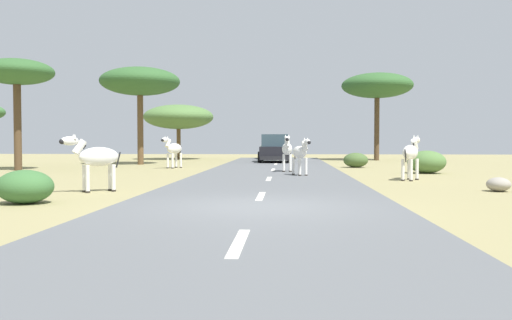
{
  "coord_description": "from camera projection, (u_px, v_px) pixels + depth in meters",
  "views": [
    {
      "loc": [
        0.55,
        -11.09,
        1.39
      ],
      "look_at": [
        -0.65,
        9.99,
        0.64
      ],
      "focal_mm": 38.32,
      "sensor_mm": 36.0,
      "label": 1
    }
  ],
  "objects": [
    {
      "name": "zebra_1",
      "position": [
        411.0,
        153.0,
        19.1
      ],
      "size": [
        1.05,
        1.56,
        1.6
      ],
      "rotation": [
        0.0,
        0.0,
        5.78
      ],
      "color": "silver",
      "rests_on": "ground_plane"
    },
    {
      "name": "car_1",
      "position": [
        274.0,
        148.0,
        40.95
      ],
      "size": [
        2.08,
        4.37,
        1.74
      ],
      "rotation": [
        0.0,
        0.0,
        0.02
      ],
      "color": "#476B38",
      "rests_on": "road"
    },
    {
      "name": "zebra_4",
      "position": [
        287.0,
        150.0,
        23.64
      ],
      "size": [
        0.45,
        1.7,
        1.6
      ],
      "rotation": [
        0.0,
        0.0,
        3.14
      ],
      "color": "silver",
      "rests_on": "road"
    },
    {
      "name": "rock_1",
      "position": [
        499.0,
        184.0,
        14.9
      ],
      "size": [
        0.64,
        0.68,
        0.39
      ],
      "primitive_type": "ellipsoid",
      "color": "gray",
      "rests_on": "ground_plane"
    },
    {
      "name": "bush_2",
      "position": [
        25.0,
        187.0,
        12.02
      ],
      "size": [
        1.25,
        1.12,
        0.75
      ],
      "primitive_type": "ellipsoid",
      "color": "#386633",
      "rests_on": "ground_plane"
    },
    {
      "name": "zebra_2",
      "position": [
        95.0,
        157.0,
        14.73
      ],
      "size": [
        1.43,
        1.2,
        1.57
      ],
      "rotation": [
        0.0,
        0.0,
        2.23
      ],
      "color": "silver",
      "rests_on": "ground_plane"
    },
    {
      "name": "lane_markings",
      "position": [
        253.0,
        212.0,
        10.15
      ],
      "size": [
        0.16,
        56.0,
        0.01
      ],
      "color": "silver",
      "rests_on": "road"
    },
    {
      "name": "zebra_0",
      "position": [
        300.0,
        153.0,
        21.03
      ],
      "size": [
        0.81,
        1.48,
        1.47
      ],
      "rotation": [
        0.0,
        0.0,
        3.52
      ],
      "color": "silver",
      "rests_on": "road"
    },
    {
      "name": "tree_4",
      "position": [
        179.0,
        117.0,
        40.5
      ],
      "size": [
        5.17,
        5.17,
        4.06
      ],
      "color": "brown",
      "rests_on": "ground_plane"
    },
    {
      "name": "road",
      "position": [
        256.0,
        207.0,
        11.15
      ],
      "size": [
        6.0,
        64.0,
        0.05
      ],
      "primitive_type": "cube",
      "color": "#56595B",
      "rests_on": "ground_plane"
    },
    {
      "name": "tree_0",
      "position": [
        17.0,
        74.0,
        25.32
      ],
      "size": [
        3.37,
        3.37,
        5.18
      ],
      "color": "#4C3823",
      "rests_on": "ground_plane"
    },
    {
      "name": "bush_3",
      "position": [
        356.0,
        160.0,
        28.28
      ],
      "size": [
        1.27,
        1.15,
        0.76
      ],
      "primitive_type": "ellipsoid",
      "color": "#425B2D",
      "rests_on": "ground_plane"
    },
    {
      "name": "ground_plane",
      "position": [
        260.0,
        209.0,
        11.15
      ],
      "size": [
        90.0,
        90.0,
        0.0
      ],
      "primitive_type": "plane",
      "color": "#8E8456"
    },
    {
      "name": "tree_1",
      "position": [
        377.0,
        86.0,
        38.38
      ],
      "size": [
        4.99,
        4.99,
        6.14
      ],
      "color": "#4C3823",
      "rests_on": "ground_plane"
    },
    {
      "name": "tree_5",
      "position": [
        140.0,
        82.0,
        31.67
      ],
      "size": [
        4.62,
        4.62,
        5.64
      ],
      "color": "brown",
      "rests_on": "ground_plane"
    },
    {
      "name": "car_0",
      "position": [
        275.0,
        149.0,
        34.53
      ],
      "size": [
        2.02,
        4.34,
        1.74
      ],
      "rotation": [
        0.0,
        0.0,
        3.14
      ],
      "color": "black",
      "rests_on": "road"
    },
    {
      "name": "bush_0",
      "position": [
        427.0,
        162.0,
        23.18
      ],
      "size": [
        1.62,
        1.46,
        0.97
      ],
      "primitive_type": "ellipsoid",
      "color": "#4C7038",
      "rests_on": "ground_plane"
    },
    {
      "name": "zebra_3",
      "position": [
        173.0,
        149.0,
        27.52
      ],
      "size": [
        0.93,
        1.63,
        1.63
      ],
      "rotation": [
        0.0,
        0.0,
        2.74
      ],
      "color": "silver",
      "rests_on": "ground_plane"
    }
  ]
}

